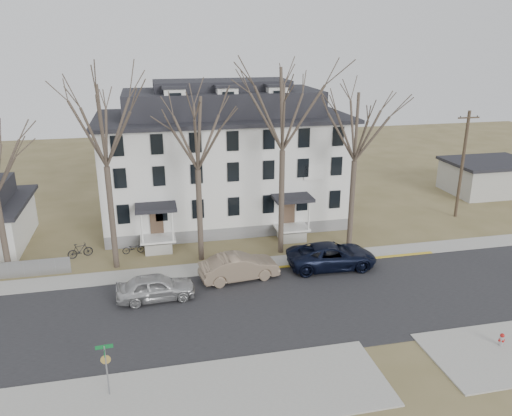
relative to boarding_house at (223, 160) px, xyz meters
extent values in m
plane|color=olive|center=(2.00, -17.95, -5.38)|extent=(120.00, 120.00, 0.00)
cube|color=#27272A|center=(2.00, -15.95, -5.38)|extent=(120.00, 10.00, 0.04)
cube|color=#A09F97|center=(2.00, -9.95, -5.38)|extent=(120.00, 2.00, 0.08)
cube|color=#A09F97|center=(-6.00, -22.95, -5.38)|extent=(20.00, 5.00, 0.08)
cube|color=gold|center=(7.00, -10.85, -5.38)|extent=(14.00, 0.25, 0.06)
cube|color=slate|center=(0.00, 0.05, -4.88)|extent=(20.00, 10.00, 1.00)
cube|color=silver|center=(0.00, 0.05, -0.38)|extent=(20.00, 10.00, 8.00)
cube|color=black|center=(0.00, 0.05, 3.72)|extent=(20.80, 10.80, 0.30)
cube|color=black|center=(0.00, 0.05, 4.87)|extent=(16.00, 7.00, 2.00)
cube|color=black|center=(0.00, 0.05, 6.27)|extent=(11.00, 4.50, 0.80)
cube|color=white|center=(-6.00, -5.91, -4.38)|extent=(2.60, 2.00, 0.16)
cube|color=white|center=(4.50, -5.91, -4.38)|extent=(2.60, 2.00, 0.16)
cube|color=white|center=(6.50, -5.03, -0.18)|extent=(1.60, 0.08, 1.20)
cube|color=#A09F97|center=(28.00, 2.05, -3.88)|extent=(8.00, 6.00, 3.00)
cube|color=black|center=(28.00, 2.05, -2.18)|extent=(8.50, 6.50, 0.30)
cylinder|color=#473B31|center=(-9.00, -8.15, -1.74)|extent=(0.40, 0.40, 7.28)
cylinder|color=#473B31|center=(-3.00, -8.15, -2.00)|extent=(0.40, 0.40, 6.76)
cylinder|color=#473B31|center=(3.00, -8.15, -1.48)|extent=(0.40, 0.40, 7.80)
cylinder|color=#473B31|center=(8.50, -8.15, -2.00)|extent=(0.40, 0.40, 6.76)
cylinder|color=#473B31|center=(-16.00, -8.15, -2.52)|extent=(0.40, 0.40, 5.72)
cylinder|color=#3D3023|center=(20.50, -3.95, -0.63)|extent=(0.28, 0.28, 9.50)
cube|color=#3D3023|center=(20.50, -3.95, 3.52)|extent=(2.00, 0.12, 0.12)
imported|color=#A9A9A9|center=(-6.38, -13.48, -4.56)|extent=(4.87, 2.14, 1.63)
imported|color=#816C57|center=(-0.88, -11.90, -4.51)|extent=(5.44, 2.48, 1.73)
imported|color=black|center=(5.79, -11.51, -4.51)|extent=(6.36, 3.17, 1.73)
imported|color=black|center=(-7.84, -6.14, -4.95)|extent=(1.67, 0.71, 0.85)
imported|color=black|center=(-11.64, -6.03, -4.83)|extent=(1.89, 1.06, 1.09)
cylinder|color=#B7B7BA|center=(11.12, -22.40, -5.35)|extent=(0.31, 0.31, 0.06)
cylinder|color=#B7B7BA|center=(11.12, -22.40, -5.04)|extent=(0.21, 0.21, 0.54)
sphere|color=#A51411|center=(11.12, -22.40, -4.71)|extent=(0.23, 0.23, 0.23)
cylinder|color=#A51411|center=(11.12, -22.40, -5.00)|extent=(0.33, 0.11, 0.11)
cylinder|color=#A51411|center=(11.12, -22.40, -5.00)|extent=(0.11, 0.29, 0.11)
cylinder|color=gray|center=(-8.73, -21.91, -4.06)|extent=(0.07, 0.07, 2.64)
cube|color=#0C5926|center=(-8.73, -21.91, -2.79)|extent=(0.76, 0.03, 0.18)
cube|color=#0C5926|center=(-8.73, -21.91, -3.01)|extent=(0.03, 0.76, 0.18)
camera|label=1|loc=(-6.24, -41.50, 10.04)|focal=35.00mm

